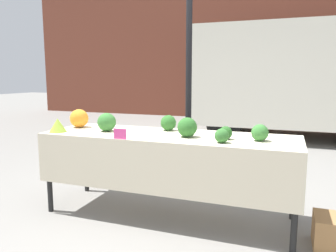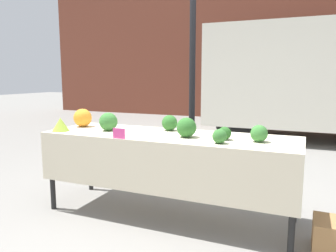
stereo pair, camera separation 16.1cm
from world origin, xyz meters
name	(u,v)px [view 1 (the left image)]	position (x,y,z in m)	size (l,w,h in m)	color
ground_plane	(168,215)	(0.00, 0.00, 0.00)	(40.00, 40.00, 0.00)	gray
building_facade	(256,24)	(0.00, 8.11, 2.99)	(16.00, 0.60, 5.98)	brown
tent_pole	(189,88)	(-0.03, 0.78, 1.20)	(0.07, 0.07, 2.41)	black
parked_truck	(291,80)	(1.10, 4.83, 1.27)	(4.20, 2.21, 2.40)	silver
market_table	(166,146)	(0.00, -0.06, 0.70)	(2.39, 0.75, 0.80)	beige
orange_cauliflower	(79,118)	(-1.04, 0.08, 0.90)	(0.20, 0.20, 0.20)	orange
romanesco_head	(58,125)	(-1.06, -0.24, 0.87)	(0.17, 0.17, 0.13)	#93B238
broccoli_head_0	(107,122)	(-0.63, -0.04, 0.89)	(0.18, 0.18, 0.18)	#387533
broccoli_head_1	(222,136)	(0.55, -0.23, 0.86)	(0.12, 0.12, 0.12)	#336B2D
broccoli_head_2	(168,123)	(-0.07, 0.21, 0.88)	(0.16, 0.16, 0.16)	#2D6628
broccoli_head_3	(260,133)	(0.84, -0.04, 0.87)	(0.14, 0.14, 0.14)	#387533
broccoli_head_4	(187,127)	(0.21, -0.07, 0.89)	(0.18, 0.18, 0.18)	#2D6628
broccoli_head_5	(226,133)	(0.55, -0.06, 0.86)	(0.11, 0.11, 0.11)	#285B23
price_sign	(120,134)	(-0.31, -0.36, 0.84)	(0.12, 0.01, 0.09)	#EF4793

